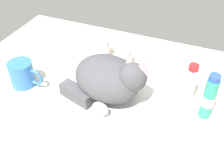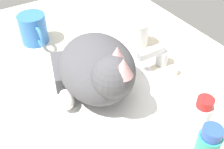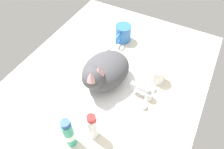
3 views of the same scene
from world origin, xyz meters
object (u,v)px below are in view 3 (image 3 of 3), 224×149
(cat, at_px, (104,71))
(rinse_cup, at_px, (158,75))
(mouthwash_bottle, at_px, (69,134))
(toothpaste_bottle, at_px, (93,127))
(coffee_mug, at_px, (123,33))
(faucet, at_px, (146,94))

(cat, relative_size, rinse_cup, 3.75)
(cat, bearing_deg, mouthwash_bottle, 6.14)
(mouthwash_bottle, bearing_deg, rinse_cup, 157.81)
(rinse_cup, distance_m, toothpaste_bottle, 0.37)
(coffee_mug, height_order, rinse_cup, coffee_mug)
(faucet, bearing_deg, coffee_mug, -139.12)
(faucet, height_order, cat, cat)
(toothpaste_bottle, distance_m, mouthwash_bottle, 0.08)
(faucet, height_order, mouthwash_bottle, mouthwash_bottle)
(coffee_mug, bearing_deg, toothpaste_bottle, 14.83)
(cat, height_order, toothpaste_bottle, cat)
(rinse_cup, bearing_deg, coffee_mug, -124.48)
(toothpaste_bottle, xyz_separation_m, mouthwash_bottle, (0.06, -0.05, 0.01))
(rinse_cup, relative_size, mouthwash_bottle, 0.49)
(cat, height_order, rinse_cup, cat)
(toothpaste_bottle, bearing_deg, coffee_mug, -165.17)
(coffee_mug, bearing_deg, mouthwash_bottle, 8.23)
(faucet, height_order, toothpaste_bottle, toothpaste_bottle)
(toothpaste_bottle, bearing_deg, rinse_cup, 162.08)
(rinse_cup, bearing_deg, toothpaste_bottle, -17.92)
(faucet, relative_size, rinse_cup, 1.69)
(faucet, bearing_deg, toothpaste_bottle, -23.65)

